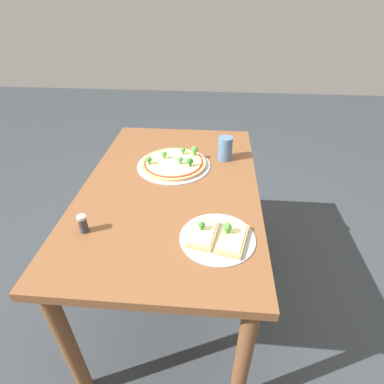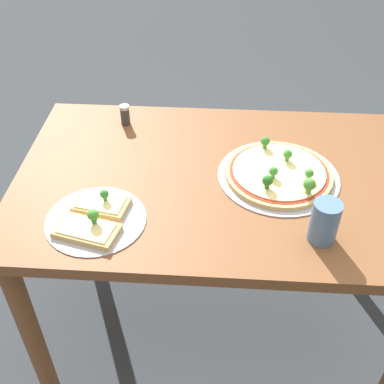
{
  "view_description": "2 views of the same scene",
  "coord_description": "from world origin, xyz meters",
  "px_view_note": "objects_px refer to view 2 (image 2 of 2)",
  "views": [
    {
      "loc": [
        -1.11,
        -0.19,
        1.5
      ],
      "look_at": [
        -0.08,
        -0.1,
        0.78
      ],
      "focal_mm": 28.0,
      "sensor_mm": 36.0,
      "label": 1
    },
    {
      "loc": [
        -0.02,
        -1.13,
        1.65
      ],
      "look_at": [
        -0.08,
        -0.1,
        0.78
      ],
      "focal_mm": 45.0,
      "sensor_mm": 36.0,
      "label": 2
    }
  ],
  "objects_px": {
    "drinking_cup": "(324,222)",
    "pizza_tray_slice": "(95,218)",
    "pizza_tray_whole": "(279,173)",
    "dining_table": "(220,202)",
    "condiment_shaker": "(125,115)"
  },
  "relations": [
    {
      "from": "pizza_tray_whole",
      "to": "condiment_shaker",
      "type": "xyz_separation_m",
      "value": [
        -0.5,
        0.26,
        0.02
      ]
    },
    {
      "from": "dining_table",
      "to": "drinking_cup",
      "type": "xyz_separation_m",
      "value": [
        0.26,
        -0.24,
        0.17
      ]
    },
    {
      "from": "pizza_tray_whole",
      "to": "drinking_cup",
      "type": "height_order",
      "value": "drinking_cup"
    },
    {
      "from": "pizza_tray_slice",
      "to": "condiment_shaker",
      "type": "relative_size",
      "value": 3.82
    },
    {
      "from": "drinking_cup",
      "to": "pizza_tray_slice",
      "type": "bearing_deg",
      "value": 177.5
    },
    {
      "from": "pizza_tray_whole",
      "to": "drinking_cup",
      "type": "bearing_deg",
      "value": -70.29
    },
    {
      "from": "drinking_cup",
      "to": "condiment_shaker",
      "type": "relative_size",
      "value": 1.68
    },
    {
      "from": "condiment_shaker",
      "to": "pizza_tray_slice",
      "type": "bearing_deg",
      "value": -89.96
    },
    {
      "from": "pizza_tray_slice",
      "to": "drinking_cup",
      "type": "distance_m",
      "value": 0.6
    },
    {
      "from": "pizza_tray_slice",
      "to": "drinking_cup",
      "type": "height_order",
      "value": "drinking_cup"
    },
    {
      "from": "pizza_tray_whole",
      "to": "drinking_cup",
      "type": "xyz_separation_m",
      "value": [
        0.09,
        -0.25,
        0.05
      ]
    },
    {
      "from": "pizza_tray_slice",
      "to": "drinking_cup",
      "type": "relative_size",
      "value": 2.27
    },
    {
      "from": "dining_table",
      "to": "pizza_tray_slice",
      "type": "relative_size",
      "value": 4.56
    },
    {
      "from": "pizza_tray_slice",
      "to": "dining_table",
      "type": "bearing_deg",
      "value": 32.96
    },
    {
      "from": "dining_table",
      "to": "pizza_tray_slice",
      "type": "xyz_separation_m",
      "value": [
        -0.33,
        -0.22,
        0.12
      ]
    }
  ]
}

